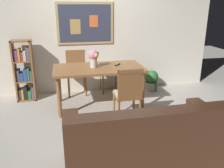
{
  "coord_description": "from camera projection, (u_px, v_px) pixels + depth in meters",
  "views": [
    {
      "loc": [
        -0.64,
        -3.59,
        1.81
      ],
      "look_at": [
        0.07,
        -0.25,
        0.65
      ],
      "focal_mm": 37.83,
      "sensor_mm": 36.0,
      "label": 1
    }
  ],
  "objects": [
    {
      "name": "leather_couch",
      "position": [
        146.0,
        144.0,
        2.66
      ],
      "size": [
        1.8,
        0.84,
        0.84
      ],
      "color": "#472819",
      "rests_on": "ground_plane"
    },
    {
      "name": "dining_chair_near_right",
      "position": [
        128.0,
        91.0,
        3.63
      ],
      "size": [
        0.4,
        0.41,
        0.91
      ],
      "color": "brown",
      "rests_on": "ground_plane"
    },
    {
      "name": "dining_chair_far_right",
      "position": [
        109.0,
        66.0,
        5.07
      ],
      "size": [
        0.4,
        0.41,
        0.91
      ],
      "color": "brown",
      "rests_on": "ground_plane"
    },
    {
      "name": "dining_chair_far_left",
      "position": [
        76.0,
        68.0,
        4.91
      ],
      "size": [
        0.4,
        0.41,
        0.91
      ],
      "color": "brown",
      "rests_on": "ground_plane"
    },
    {
      "name": "dining_table",
      "position": [
        99.0,
        72.0,
        4.24
      ],
      "size": [
        1.6,
        0.86,
        0.74
      ],
      "color": "brown",
      "rests_on": "ground_plane"
    },
    {
      "name": "potted_ivy",
      "position": [
        151.0,
        80.0,
        5.18
      ],
      "size": [
        0.29,
        0.31,
        0.47
      ],
      "color": "#B2ADA3",
      "rests_on": "ground_plane"
    },
    {
      "name": "tv_remote",
      "position": [
        117.0,
        64.0,
        4.36
      ],
      "size": [
        0.13,
        0.15,
        0.02
      ],
      "color": "black",
      "rests_on": "dining_table"
    },
    {
      "name": "flower_vase",
      "position": [
        94.0,
        57.0,
        4.14
      ],
      "size": [
        0.2,
        0.19,
        0.31
      ],
      "color": "beige",
      "rests_on": "dining_table"
    },
    {
      "name": "ground_plane",
      "position": [
        105.0,
        116.0,
        4.03
      ],
      "size": [
        12.0,
        12.0,
        0.0
      ],
      "primitive_type": "plane",
      "color": "#B7B2A8"
    },
    {
      "name": "bookshelf",
      "position": [
        25.0,
        73.0,
        4.55
      ],
      "size": [
        0.36,
        0.28,
        1.18
      ],
      "color": "brown",
      "rests_on": "ground_plane"
    },
    {
      "name": "wall_back_with_painting",
      "position": [
        92.0,
        30.0,
        4.87
      ],
      "size": [
        5.2,
        0.14,
        2.6
      ],
      "color": "silver",
      "rests_on": "ground_plane"
    }
  ]
}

